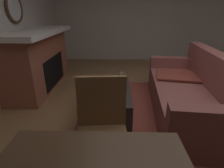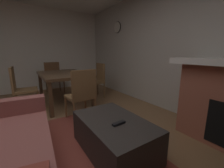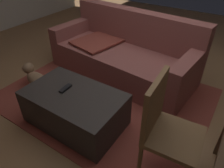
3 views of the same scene
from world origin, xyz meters
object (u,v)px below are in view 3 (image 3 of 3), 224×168
Objects in this scene: couch at (124,54)px; small_dog at (37,79)px; tv_remote at (65,88)px; ottoman_coffee_table at (75,108)px; dining_chair_west at (165,125)px.

small_dog is at bearing -126.00° from couch.
tv_remote is at bearing -90.51° from couch.
dining_chair_west is (0.99, 0.00, 0.31)m from ottoman_coffee_table.
tv_remote is (-0.01, -1.22, 0.11)m from couch.
dining_chair_west is (1.11, -0.01, 0.09)m from tv_remote.
ottoman_coffee_table is at bearing -84.98° from couch.
couch is at bearing 85.63° from tv_remote.
dining_chair_west reaches higher than ottoman_coffee_table.
small_dog is (-0.86, 0.19, -0.04)m from ottoman_coffee_table.
couch is at bearing 95.02° from ottoman_coffee_table.
dining_chair_west reaches higher than small_dog.
tv_remote is 0.28× the size of small_dog.
couch is 2.38× the size of dining_chair_west.
couch reaches higher than ottoman_coffee_table.
tv_remote is at bearing -13.52° from small_dog.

